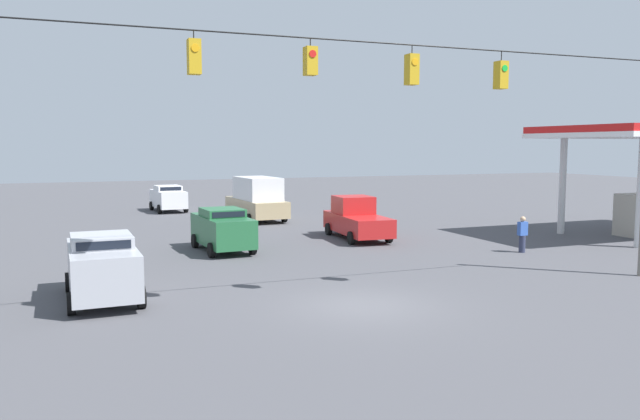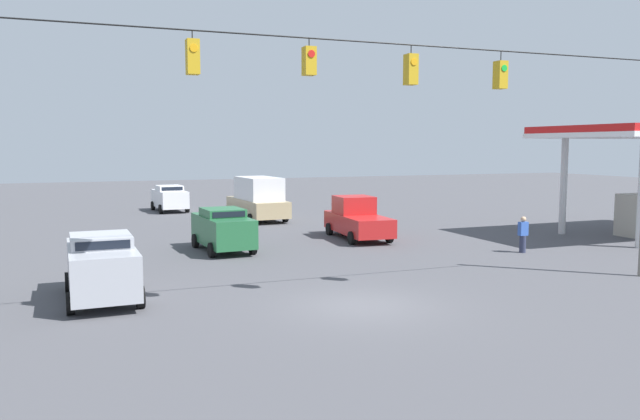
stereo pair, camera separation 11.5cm
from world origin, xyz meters
name	(u,v)px [view 1 (the left image)]	position (x,y,z in m)	size (l,w,h in m)	color
ground_plane	(363,306)	(0.00, 0.00, 0.00)	(140.00, 140.00, 0.00)	#47474C
overhead_signal_span	(362,127)	(0.00, -0.11, 5.25)	(22.59, 0.38, 8.15)	slate
sedan_green_withflow_mid	(223,229)	(1.68, -10.98, 1.00)	(2.26, 4.46, 1.92)	#236038
box_truck_tan_oncoming_deep	(257,199)	(-2.97, -21.74, 1.35)	(2.76, 6.17, 2.72)	tan
sedan_white_withflow_deep	(168,198)	(1.52, -29.11, 0.97)	(2.33, 4.34, 1.86)	silver
pickup_truck_red_oncoming_far	(356,219)	(-5.51, -12.27, 0.98)	(2.44, 5.33, 2.12)	red
sedan_silver_parked_shoulder	(102,266)	(7.08, -3.58, 1.05)	(2.20, 4.62, 2.01)	#A8AAB2
traffic_cone_nearest	(114,280)	(6.71, -4.71, 0.34)	(0.42, 0.42, 0.68)	orange
traffic_cone_second	(104,262)	(6.84, -8.32, 0.34)	(0.42, 0.42, 0.68)	orange
traffic_cone_third	(100,249)	(6.87, -11.45, 0.34)	(0.42, 0.42, 0.68)	orange
traffic_cone_fourth	(98,238)	(6.83, -14.75, 0.34)	(0.42, 0.42, 0.68)	orange
pedestrian	(522,235)	(-10.53, -5.72, 0.80)	(0.40, 0.28, 1.60)	#2D334C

